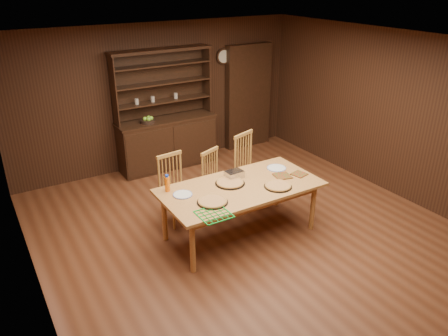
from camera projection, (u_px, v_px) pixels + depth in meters
floor at (250, 233)px, 6.17m from camera, size 6.00×6.00×0.00m
room_shell at (253, 127)px, 5.52m from camera, size 6.00×6.00×6.00m
china_hutch at (167, 136)px, 8.08m from camera, size 1.84×0.52×2.17m
doorway at (248, 97)px, 8.90m from camera, size 1.00×0.18×2.10m
wall_clock at (223, 56)px, 8.34m from camera, size 0.30×0.05×0.30m
dining_table at (241, 191)px, 5.88m from camera, size 2.17×1.08×0.75m
chair_left at (174, 186)px, 6.31m from camera, size 0.46×0.45×1.03m
chair_center at (215, 179)px, 6.58m from camera, size 0.52×0.50×0.98m
chair_right at (248, 166)px, 6.83m from camera, size 0.58×0.57×1.13m
pizza_left at (212, 201)px, 5.43m from camera, size 0.39×0.39×0.04m
pizza_right at (278, 186)px, 5.83m from camera, size 0.37×0.37×0.04m
pizza_center at (230, 183)px, 5.91m from camera, size 0.41×0.41×0.04m
cooling_rack at (214, 214)px, 5.16m from camera, size 0.38×0.38×0.02m
plate_left at (183, 195)px, 5.61m from camera, size 0.25×0.25×0.02m
plate_right at (276, 168)px, 6.37m from camera, size 0.28×0.28×0.02m
foil_dish at (234, 174)px, 6.08m from camera, size 0.25×0.19×0.10m
juice_bottle at (167, 184)px, 5.68m from camera, size 0.07×0.07×0.23m
pot_holder_a at (299, 174)px, 6.19m from camera, size 0.23×0.23×0.01m
pot_holder_b at (283, 176)px, 6.13m from camera, size 0.26×0.26×0.02m
fruit_bowl at (148, 120)px, 7.69m from camera, size 0.26×0.26×0.12m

